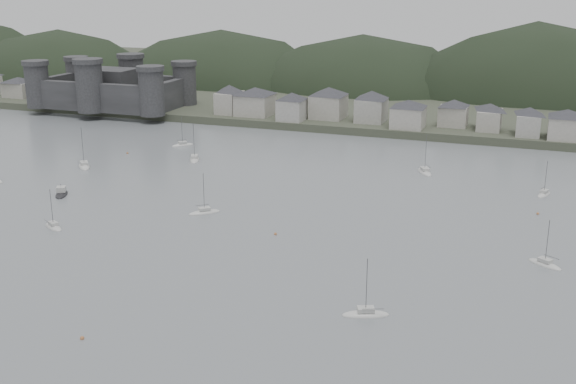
% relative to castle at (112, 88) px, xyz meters
% --- Properties ---
extents(ground, '(900.00, 900.00, 0.00)m').
position_rel_castle_xyz_m(ground, '(120.00, -179.80, -10.96)').
color(ground, slate).
rests_on(ground, ground).
extents(far_shore_land, '(900.00, 250.00, 3.00)m').
position_rel_castle_xyz_m(far_shore_land, '(120.00, 115.20, -9.46)').
color(far_shore_land, '#383D2D').
rests_on(far_shore_land, ground).
extents(forested_ridge, '(851.55, 103.94, 102.57)m').
position_rel_castle_xyz_m(forested_ridge, '(124.83, 89.60, -22.25)').
color(forested_ridge, black).
rests_on(forested_ridge, ground).
extents(castle, '(66.00, 43.00, 20.00)m').
position_rel_castle_xyz_m(castle, '(0.00, 0.00, 0.00)').
color(castle, '#2D2D2F').
rests_on(castle, far_shore_land).
extents(waterfront_town, '(451.48, 28.46, 12.92)m').
position_rel_castle_xyz_m(waterfront_town, '(170.59, 3.54, -2.30)').
color(waterfront_town, '#9D9990').
rests_on(waterfront_town, far_shore_land).
extents(moored_fleet, '(246.70, 165.88, 13.49)m').
position_rel_castle_xyz_m(moored_fleet, '(100.16, -106.91, -10.79)').
color(moored_fleet, silver).
rests_on(moored_fleet, ground).
extents(motor_launch_far, '(6.63, 8.75, 3.98)m').
position_rel_castle_xyz_m(motor_launch_far, '(56.46, -109.91, -10.68)').
color(motor_launch_far, black).
rests_on(motor_launch_far, ground).
extents(mooring_buoys, '(153.64, 121.60, 0.70)m').
position_rel_castle_xyz_m(mooring_buoys, '(132.26, -121.84, -10.81)').
color(mooring_buoys, '#AC6739').
rests_on(mooring_buoys, ground).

